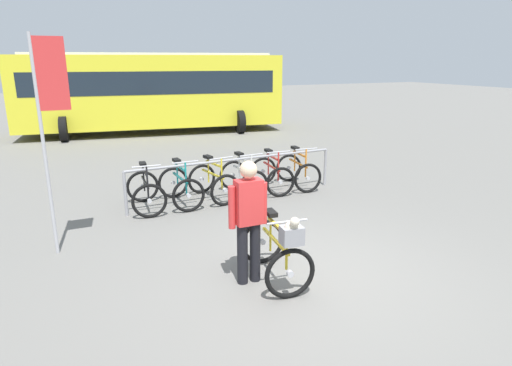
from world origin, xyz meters
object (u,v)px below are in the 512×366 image
object	(u,v)px
racked_bike_yellow	(213,183)
racked_bike_white	(243,179)
featured_bicycle	(279,249)
banner_flag	(49,105)
bus_distant	(152,88)
person_with_featured_bike	(249,217)
racked_bike_orange	(298,171)
racked_bike_red	(271,175)
racked_bike_teal	(180,187)
racked_bike_black	(146,192)

from	to	relation	value
racked_bike_yellow	racked_bike_white	distance (m)	0.70
featured_bicycle	banner_flag	distance (m)	3.78
featured_bicycle	bus_distant	world-z (taller)	bus_distant
featured_bicycle	banner_flag	xyz separation A→B (m)	(-2.48, 2.25, 1.74)
racked_bike_yellow	person_with_featured_bike	world-z (taller)	person_with_featured_bike
bus_distant	racked_bike_orange	bearing A→B (deg)	-82.21
racked_bike_red	racked_bike_yellow	bearing A→B (deg)	-177.52
racked_bike_white	banner_flag	world-z (taller)	banner_flag
racked_bike_yellow	racked_bike_orange	bearing A→B (deg)	2.48
racked_bike_yellow	racked_bike_teal	bearing A→B (deg)	-177.51
racked_bike_teal	racked_bike_black	bearing A→B (deg)	-177.52
racked_bike_red	bus_distant	size ratio (longest dim) A/B	0.11
racked_bike_yellow	banner_flag	size ratio (longest dim) A/B	0.38
racked_bike_red	racked_bike_white	bearing A→B (deg)	-177.51
racked_bike_yellow	racked_bike_red	distance (m)	1.40
racked_bike_teal	featured_bicycle	bearing A→B (deg)	-85.79
racked_bike_teal	banner_flag	xyz separation A→B (m)	(-2.21, -1.48, 1.86)
person_with_featured_bike	racked_bike_yellow	bearing A→B (deg)	78.00
banner_flag	racked_bike_orange	bearing A→B (deg)	17.75
person_with_featured_bike	banner_flag	xyz separation A→B (m)	(-2.15, 2.03, 1.32)
racked_bike_white	racked_bike_orange	bearing A→B (deg)	2.49
racked_bike_teal	banner_flag	bearing A→B (deg)	-146.15
racked_bike_teal	racked_bike_orange	bearing A→B (deg)	2.48
featured_bicycle	racked_bike_red	bearing A→B (deg)	64.49
racked_bike_red	featured_bicycle	bearing A→B (deg)	-115.51
banner_flag	racked_bike_yellow	bearing A→B (deg)	27.47
racked_bike_white	featured_bicycle	world-z (taller)	featured_bicycle
racked_bike_teal	racked_bike_yellow	distance (m)	0.70
racked_bike_teal	person_with_featured_bike	size ratio (longest dim) A/B	0.69
racked_bike_red	person_with_featured_bike	bearing A→B (deg)	-120.82
featured_bicycle	person_with_featured_bike	xyz separation A→B (m)	(-0.33, 0.21, 0.42)
racked_bike_red	featured_bicycle	xyz separation A→B (m)	(-1.82, -3.82, 0.12)
racked_bike_orange	person_with_featured_bike	bearing A→B (deg)	-128.10
racked_bike_teal	racked_bike_red	bearing A→B (deg)	2.48
racked_bike_red	bus_distant	bearing A→B (deg)	93.52
racked_bike_orange	racked_bike_yellow	bearing A→B (deg)	-177.52
racked_bike_black	racked_bike_yellow	size ratio (longest dim) A/B	0.93
racked_bike_black	racked_bike_red	bearing A→B (deg)	2.48
racked_bike_black	person_with_featured_bike	xyz separation A→B (m)	(0.65, -3.48, 0.54)
racked_bike_black	racked_bike_white	world-z (taller)	same
racked_bike_yellow	racked_bike_red	xyz separation A→B (m)	(1.40, 0.06, -0.00)
racked_bike_orange	bus_distant	world-z (taller)	bus_distant
banner_flag	racked_bike_teal	bearing A→B (deg)	33.85
racked_bike_red	racked_bike_orange	distance (m)	0.70
bus_distant	banner_flag	world-z (taller)	banner_flag
racked_bike_black	racked_bike_orange	size ratio (longest dim) A/B	0.98
racked_bike_black	featured_bicycle	distance (m)	3.83
racked_bike_black	racked_bike_teal	bearing A→B (deg)	2.48
racked_bike_black	racked_bike_white	bearing A→B (deg)	2.48
racked_bike_orange	person_with_featured_bike	xyz separation A→B (m)	(-2.85, -3.64, 0.54)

